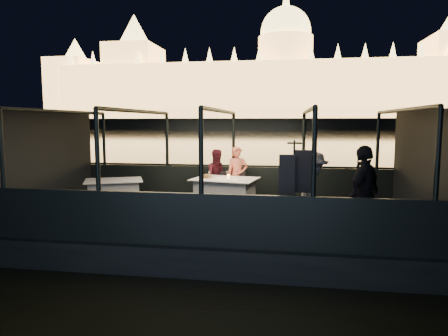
% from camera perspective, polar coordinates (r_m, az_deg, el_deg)
% --- Properties ---
extents(river_water, '(500.00, 500.00, 0.00)m').
position_cam_1_polar(river_water, '(88.38, 8.09, 4.83)').
color(river_water, black).
rests_on(river_water, ground).
extents(boat_hull, '(8.60, 4.40, 1.00)m').
position_cam_1_polar(boat_hull, '(8.82, -0.41, -10.35)').
color(boat_hull, black).
rests_on(boat_hull, river_water).
extents(boat_deck, '(8.00, 4.00, 0.04)m').
position_cam_1_polar(boat_deck, '(8.70, -0.41, -7.32)').
color(boat_deck, black).
rests_on(boat_deck, boat_hull).
extents(gunwale_port, '(8.00, 0.08, 0.90)m').
position_cam_1_polar(gunwale_port, '(10.55, 1.35, -2.26)').
color(gunwale_port, black).
rests_on(gunwale_port, boat_deck).
extents(gunwale_starboard, '(8.00, 0.08, 0.90)m').
position_cam_1_polar(gunwale_starboard, '(6.68, -3.23, -7.46)').
color(gunwale_starboard, black).
rests_on(gunwale_starboard, boat_deck).
extents(cabin_glass_port, '(8.00, 0.02, 1.40)m').
position_cam_1_polar(cabin_glass_port, '(10.43, 1.37, 4.00)').
color(cabin_glass_port, '#99B2B2').
rests_on(cabin_glass_port, gunwale_port).
extents(cabin_glass_starboard, '(8.00, 0.02, 1.40)m').
position_cam_1_polar(cabin_glass_starboard, '(6.49, -3.30, 2.43)').
color(cabin_glass_starboard, '#99B2B2').
rests_on(cabin_glass_starboard, gunwale_starboard).
extents(cabin_roof_glass, '(8.00, 4.00, 0.02)m').
position_cam_1_polar(cabin_roof_glass, '(8.45, -0.43, 8.15)').
color(cabin_roof_glass, '#99B2B2').
rests_on(cabin_roof_glass, boat_deck).
extents(end_wall_fore, '(0.02, 4.00, 2.30)m').
position_cam_1_polar(end_wall_fore, '(9.96, -23.78, 0.72)').
color(end_wall_fore, black).
rests_on(end_wall_fore, boat_deck).
extents(end_wall_aft, '(0.02, 4.00, 2.30)m').
position_cam_1_polar(end_wall_aft, '(8.78, 26.29, -0.11)').
color(end_wall_aft, black).
rests_on(end_wall_aft, boat_deck).
extents(canopy_ribs, '(8.00, 4.00, 2.30)m').
position_cam_1_polar(canopy_ribs, '(8.49, -0.42, 0.37)').
color(canopy_ribs, black).
rests_on(canopy_ribs, boat_deck).
extents(embankment, '(400.00, 140.00, 6.00)m').
position_cam_1_polar(embankment, '(218.34, 8.64, 6.08)').
color(embankment, '#423D33').
rests_on(embankment, ground).
extents(parliament_building, '(220.00, 32.00, 60.00)m').
position_cam_1_polar(parliament_building, '(185.23, 8.72, 14.69)').
color(parliament_building, '#F2D18C').
rests_on(parliament_building, embankment).
extents(dining_table_central, '(1.62, 1.30, 0.77)m').
position_cam_1_polar(dining_table_central, '(9.33, 0.15, -3.82)').
color(dining_table_central, white).
rests_on(dining_table_central, boat_deck).
extents(dining_table_aft, '(1.60, 1.41, 0.70)m').
position_cam_1_polar(dining_table_aft, '(9.90, -15.43, -3.46)').
color(dining_table_aft, silver).
rests_on(dining_table_aft, boat_deck).
extents(chair_port_left, '(0.48, 0.48, 0.81)m').
position_cam_1_polar(chair_port_left, '(10.03, -0.90, -2.71)').
color(chair_port_left, black).
rests_on(chair_port_left, boat_deck).
extents(chair_port_right, '(0.47, 0.47, 0.83)m').
position_cam_1_polar(chair_port_right, '(9.80, 1.92, -2.93)').
color(chair_port_right, black).
rests_on(chair_port_right, boat_deck).
extents(coat_stand, '(0.60, 0.55, 1.76)m').
position_cam_1_polar(coat_stand, '(7.05, 9.89, -3.06)').
color(coat_stand, black).
rests_on(coat_stand, boat_deck).
extents(person_woman_coral, '(0.61, 0.50, 1.47)m').
position_cam_1_polar(person_woman_coral, '(9.97, 1.92, -1.03)').
color(person_woman_coral, '#EE7356').
rests_on(person_woman_coral, boat_deck).
extents(person_man_maroon, '(0.81, 0.72, 1.39)m').
position_cam_1_polar(person_man_maroon, '(10.09, -0.84, -0.94)').
color(person_man_maroon, '#41121B').
rests_on(person_man_maroon, boat_deck).
extents(passenger_stripe, '(0.70, 1.08, 1.56)m').
position_cam_1_polar(passenger_stripe, '(7.41, 12.43, -3.05)').
color(passenger_stripe, silver).
rests_on(passenger_stripe, boat_deck).
extents(passenger_dark, '(0.90, 1.06, 1.69)m').
position_cam_1_polar(passenger_dark, '(7.18, 19.35, -3.56)').
color(passenger_dark, black).
rests_on(passenger_dark, boat_deck).
extents(wine_bottle, '(0.06, 0.06, 0.27)m').
position_cam_1_polar(wine_bottle, '(9.21, -3.37, -0.63)').
color(wine_bottle, '#153C1E').
rests_on(wine_bottle, dining_table_central).
extents(bread_basket, '(0.27, 0.27, 0.08)m').
position_cam_1_polar(bread_basket, '(9.37, -2.42, -1.18)').
color(bread_basket, brown).
rests_on(bread_basket, dining_table_central).
extents(amber_candle, '(0.07, 0.07, 0.08)m').
position_cam_1_polar(amber_candle, '(9.29, 0.63, -1.24)').
color(amber_candle, '#FD9C3F').
rests_on(amber_candle, dining_table_central).
extents(plate_near, '(0.33, 0.33, 0.02)m').
position_cam_1_polar(plate_near, '(9.02, 2.77, -1.69)').
color(plate_near, white).
rests_on(plate_near, dining_table_central).
extents(plate_far, '(0.24, 0.24, 0.01)m').
position_cam_1_polar(plate_far, '(9.56, -1.40, -1.21)').
color(plate_far, silver).
rests_on(plate_far, dining_table_central).
extents(wine_glass_white, '(0.07, 0.07, 0.17)m').
position_cam_1_polar(wine_glass_white, '(9.19, -2.13, -0.98)').
color(wine_glass_white, silver).
rests_on(wine_glass_white, dining_table_central).
extents(wine_glass_red, '(0.07, 0.07, 0.20)m').
position_cam_1_polar(wine_glass_red, '(9.39, 1.84, -0.83)').
color(wine_glass_red, white).
rests_on(wine_glass_red, dining_table_central).
extents(wine_glass_empty, '(0.08, 0.08, 0.19)m').
position_cam_1_polar(wine_glass_empty, '(9.10, 0.46, -1.06)').
color(wine_glass_empty, silver).
rests_on(wine_glass_empty, dining_table_central).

